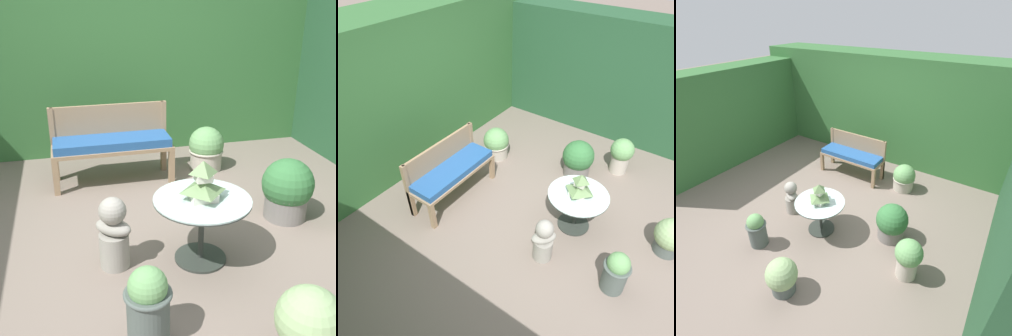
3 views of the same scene
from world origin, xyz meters
The scene contains 11 objects.
ground centered at (0.00, 0.00, 0.00)m, with size 30.00×30.00×0.00m, color #75665B.
foliage_hedge_back centered at (0.00, 2.62, 1.11)m, with size 6.40×1.06×2.22m, color #336633.
garden_bench centered at (-0.19, 1.20, 0.42)m, with size 1.29×0.44×0.51m.
bench_backrest centered at (-0.19, 1.40, 0.59)m, with size 1.29×0.06×0.83m.
patio_table centered at (0.28, -0.43, 0.42)m, with size 0.74×0.74×0.53m.
pagoda_birdhouse centered at (0.28, -0.43, 0.66)m, with size 0.26×0.26×0.31m.
garden_bust centered at (-0.38, -0.35, 0.28)m, with size 0.33×0.31×0.58m.
potted_plant_patio_mid centered at (1.26, 0.01, 0.28)m, with size 0.47×0.47×0.58m.
potted_plant_table_near centered at (0.55, -1.52, 0.25)m, with size 0.39×0.39×0.48m.
potted_plant_hedge_corner centered at (0.92, 1.30, 0.25)m, with size 0.41×0.41×0.51m.
potted_plant_path_edge centered at (-0.29, -1.17, 0.27)m, with size 0.29×0.29×0.53m.
Camera 1 is at (-0.65, -3.08, 1.97)m, focal length 45.00 mm.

